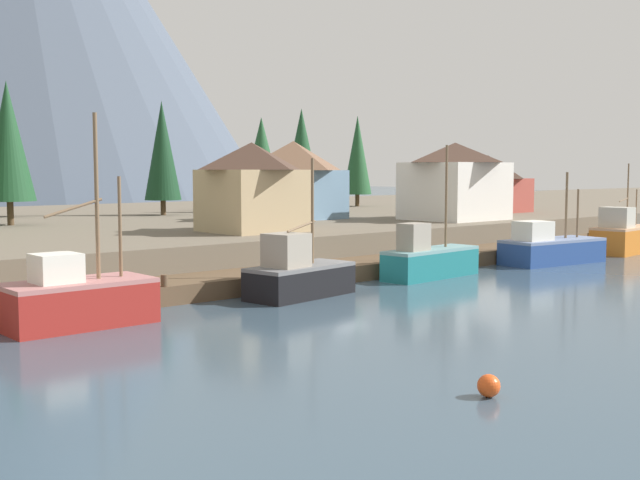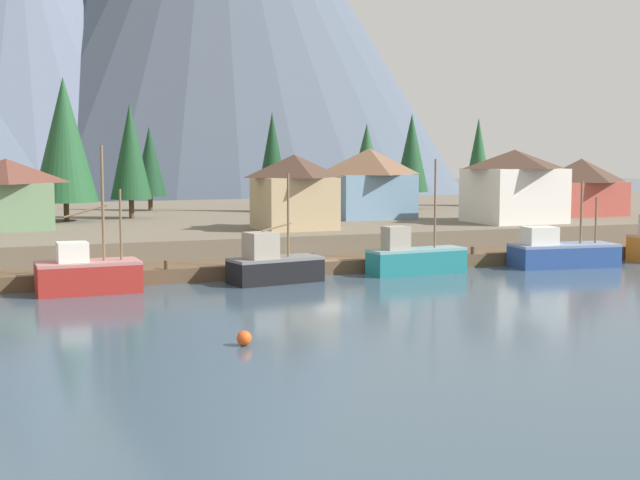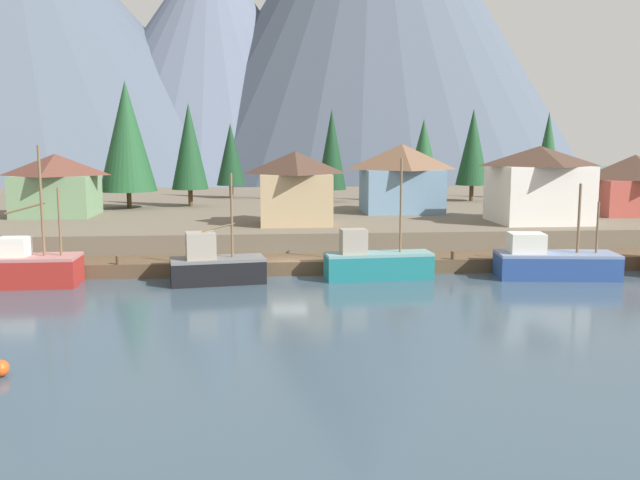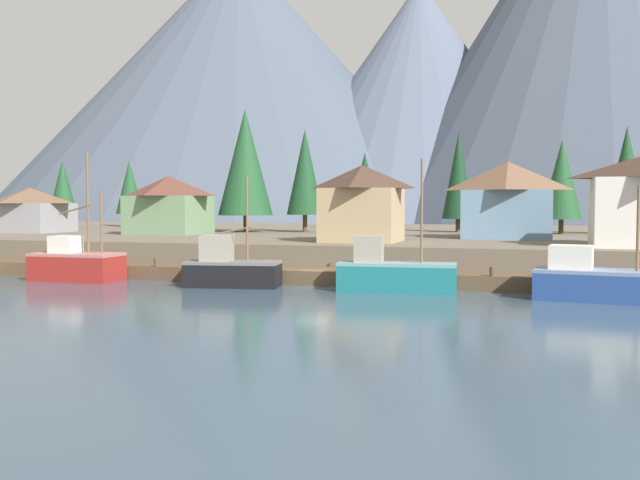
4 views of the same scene
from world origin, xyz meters
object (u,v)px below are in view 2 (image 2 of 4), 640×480
object	(u,v)px
house_white	(514,185)
channel_buoy	(244,338)
house_red	(581,186)
conifer_near_right	(272,155)
conifer_mid_left	(412,153)
fishing_boat_blue	(561,253)
fishing_boat_red	(87,274)
house_blue	(369,183)
conifer_far_right	(64,140)
house_green	(7,193)
fishing_boat_teal	(414,258)
conifer_back_left	(130,151)
fishing_boat_black	(273,265)
conifer_far_left	(150,161)
conifer_mid_right	(367,160)
conifer_near_left	(478,156)
house_tan	(294,191)

from	to	relation	value
house_white	channel_buoy	world-z (taller)	house_white
house_red	house_white	distance (m)	12.97
conifer_near_right	conifer_mid_left	bearing A→B (deg)	-1.69
fishing_boat_blue	fishing_boat_red	bearing A→B (deg)	-173.67
house_blue	conifer_far_right	xyz separation A→B (m)	(-28.07, 6.68, 4.11)
house_blue	conifer_far_right	bearing A→B (deg)	166.61
house_green	fishing_boat_teal	bearing A→B (deg)	-37.10
house_red	conifer_back_left	world-z (taller)	conifer_back_left
conifer_near_right	conifer_back_left	size ratio (longest dim) A/B	0.97
fishing_boat_black	conifer_back_left	xyz separation A→B (m)	(-4.47, 29.95, 7.82)
fishing_boat_teal	channel_buoy	bearing A→B (deg)	-139.31
conifer_mid_left	channel_buoy	distance (m)	63.91
fishing_boat_red	conifer_far_left	world-z (taller)	conifer_far_left
fishing_boat_teal	conifer_mid_right	xyz separation A→B (m)	(11.05, 32.37, 6.93)
house_green	conifer_far_right	size ratio (longest dim) A/B	0.55
conifer_mid_right	conifer_far_left	size ratio (longest dim) A/B	1.03
house_white	conifer_near_left	distance (m)	26.14
fishing_boat_black	house_white	size ratio (longest dim) A/B	0.94
fishing_boat_teal	house_tan	distance (m)	13.82
conifer_mid_right	house_tan	bearing A→B (deg)	-128.31
house_white	conifer_far_right	size ratio (longest dim) A/B	0.59
house_tan	house_green	distance (m)	23.96
conifer_near_left	channel_buoy	world-z (taller)	conifer_near_left
fishing_boat_teal	house_tan	xyz separation A→B (m)	(-4.99, 12.07, 4.53)
conifer_near_right	conifer_far_left	bearing A→B (deg)	150.23
fishing_boat_red	fishing_boat_black	size ratio (longest dim) A/B	1.25
house_red	house_blue	xyz separation A→B (m)	(-21.93, 4.36, 0.52)
house_red	conifer_far_left	distance (m)	46.45
house_green	conifer_near_right	distance (m)	30.95
house_green	channel_buoy	distance (m)	40.68
fishing_boat_blue	conifer_mid_right	size ratio (longest dim) A/B	0.88
fishing_boat_teal	house_green	bearing A→B (deg)	138.53
conifer_near_left	conifer_mid_left	distance (m)	10.05
fishing_boat_blue	conifer_mid_left	bearing A→B (deg)	89.17
fishing_boat_red	fishing_boat_teal	distance (m)	23.45
house_red	conifer_near_right	distance (m)	32.66
fishing_boat_red	conifer_back_left	xyz separation A→B (m)	(7.86, 29.72, 7.84)
house_red	house_white	world-z (taller)	house_white
fishing_boat_red	conifer_near_left	xyz separation A→B (m)	(50.62, 35.26, 7.35)
fishing_boat_teal	conifer_mid_left	bearing A→B (deg)	58.33
conifer_near_right	channel_buoy	bearing A→B (deg)	-109.98
conifer_near_left	conifer_mid_right	size ratio (longest dim) A/B	1.10
conifer_far_left	house_green	bearing A→B (deg)	-128.05
fishing_boat_red	house_green	size ratio (longest dim) A/B	1.26
conifer_far_left	conifer_far_right	size ratio (longest dim) A/B	0.70
fishing_boat_teal	conifer_far_right	xyz separation A→B (m)	(-21.91, 27.83, 8.95)
house_white	conifer_near_right	distance (m)	27.67
conifer_back_left	conifer_far_left	world-z (taller)	conifer_back_left
house_tan	conifer_mid_left	distance (m)	31.00
house_red	conifer_mid_right	xyz separation A→B (m)	(-17.04, 15.57, 2.61)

